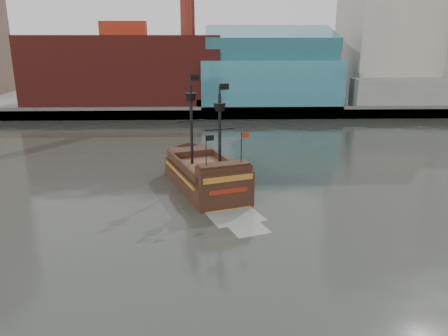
{
  "coord_description": "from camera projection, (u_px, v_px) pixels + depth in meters",
  "views": [
    {
      "loc": [
        -3.23,
        -28.61,
        16.12
      ],
      "look_at": [
        -1.89,
        12.47,
        4.0
      ],
      "focal_mm": 35.0,
      "sensor_mm": 36.0,
      "label": 1
    }
  ],
  "objects": [
    {
      "name": "pirate_ship",
      "position": [
        206.0,
        178.0,
        48.79
      ],
      "size": [
        10.93,
        18.63,
        13.39
      ],
      "rotation": [
        0.0,
        0.0,
        0.34
      ],
      "color": "black",
      "rests_on": "ground"
    },
    {
      "name": "seawall",
      "position": [
        225.0,
        113.0,
        91.64
      ],
      "size": [
        220.0,
        1.0,
        2.6
      ],
      "primitive_type": "cube",
      "color": "#4C4C49",
      "rests_on": "ground"
    },
    {
      "name": "ground",
      "position": [
        255.0,
        268.0,
        32.09
      ],
      "size": [
        400.0,
        400.0,
        0.0
      ],
      "primitive_type": "plane",
      "color": "#282B26",
      "rests_on": "ground"
    },
    {
      "name": "promenade_far",
      "position": [
        221.0,
        97.0,
        120.01
      ],
      "size": [
        220.0,
        60.0,
        2.0
      ],
      "primitive_type": "cube",
      "color": "slate",
      "rests_on": "ground"
    },
    {
      "name": "skyline",
      "position": [
        243.0,
        4.0,
        106.38
      ],
      "size": [
        149.0,
        45.0,
        62.0
      ],
      "color": "#7A5D49",
      "rests_on": "promenade_far"
    }
  ]
}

